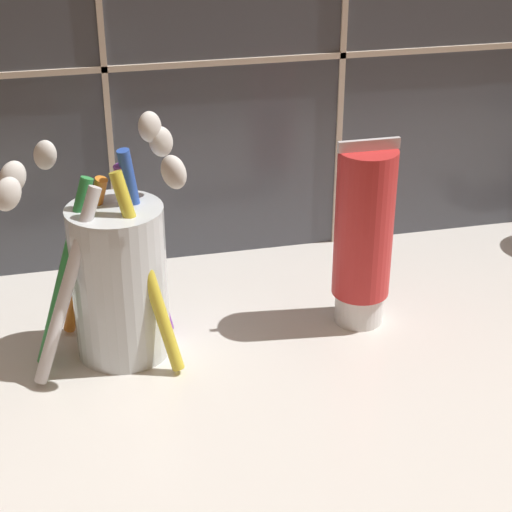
# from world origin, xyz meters

# --- Properties ---
(sink_counter) EXTENTS (0.79, 0.38, 0.02)m
(sink_counter) POSITION_xyz_m (0.00, 0.00, 0.01)
(sink_counter) COLOR silver
(sink_counter) RESTS_ON ground
(toothbrush_cup) EXTENTS (0.13, 0.10, 0.18)m
(toothbrush_cup) POSITION_xyz_m (-0.19, 0.04, 0.08)
(toothbrush_cup) COLOR silver
(toothbrush_cup) RESTS_ON sink_counter
(toothpaste_tube) EXTENTS (0.05, 0.04, 0.15)m
(toothpaste_tube) POSITION_xyz_m (-0.01, 0.04, 0.09)
(toothpaste_tube) COLOR white
(toothpaste_tube) RESTS_ON sink_counter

